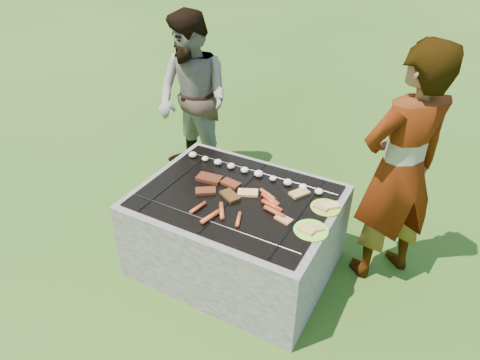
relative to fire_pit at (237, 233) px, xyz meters
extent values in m
plane|color=#214611|center=(0.00, 0.00, -0.28)|extent=(60.00, 60.00, 0.00)
cube|color=#A1988F|center=(0.00, 0.41, 0.02)|extent=(1.30, 0.18, 0.60)
cube|color=#9B938A|center=(0.00, -0.41, 0.02)|extent=(1.30, 0.18, 0.60)
cube|color=#9B9489|center=(-0.56, 0.00, 0.02)|extent=(0.18, 0.64, 0.60)
cube|color=#9D968B|center=(0.56, 0.00, 0.02)|extent=(0.18, 0.64, 0.60)
cube|color=black|center=(0.00, 0.00, -0.04)|extent=(0.94, 0.64, 0.48)
sphere|color=#FF5914|center=(0.00, 0.00, 0.18)|extent=(0.10, 0.10, 0.10)
cube|color=black|center=(0.00, 0.00, 0.32)|extent=(1.20, 0.90, 0.01)
cylinder|color=black|center=(-0.45, 0.00, 0.33)|extent=(0.01, 0.88, 0.01)
cylinder|color=black|center=(0.00, 0.00, 0.33)|extent=(0.01, 0.88, 0.01)
cylinder|color=black|center=(0.45, 0.00, 0.33)|extent=(0.01, 0.88, 0.01)
cylinder|color=black|center=(0.00, -0.32, 0.33)|extent=(1.18, 0.01, 0.01)
cylinder|color=black|center=(0.00, 0.32, 0.33)|extent=(1.18, 0.01, 0.01)
ellipsoid|color=beige|center=(-0.53, 0.27, 0.35)|extent=(0.06, 0.06, 0.04)
ellipsoid|color=white|center=(-0.42, 0.27, 0.35)|extent=(0.05, 0.05, 0.04)
ellipsoid|color=beige|center=(-0.31, 0.27, 0.35)|extent=(0.06, 0.06, 0.04)
ellipsoid|color=#F0E8CC|center=(-0.20, 0.27, 0.35)|extent=(0.06, 0.06, 0.04)
ellipsoid|color=white|center=(-0.08, 0.27, 0.35)|extent=(0.06, 0.06, 0.04)
ellipsoid|color=white|center=(0.03, 0.27, 0.35)|extent=(0.06, 0.06, 0.04)
ellipsoid|color=beige|center=(0.14, 0.27, 0.35)|extent=(0.05, 0.05, 0.03)
ellipsoid|color=white|center=(0.25, 0.27, 0.35)|extent=(0.06, 0.06, 0.04)
ellipsoid|color=#F0E1CC|center=(0.36, 0.27, 0.35)|extent=(0.06, 0.06, 0.04)
ellipsoid|color=white|center=(0.47, 0.27, 0.35)|extent=(0.06, 0.06, 0.04)
cube|color=maroon|center=(-0.25, 0.07, 0.34)|extent=(0.18, 0.12, 0.03)
cube|color=#8E3B19|center=(-0.09, 0.09, 0.34)|extent=(0.14, 0.09, 0.02)
cube|color=brown|center=(-0.19, -0.07, 0.34)|extent=(0.15, 0.14, 0.02)
cube|color=brown|center=(-0.02, -0.04, 0.34)|extent=(0.16, 0.14, 0.02)
cylinder|color=orange|center=(0.19, 0.09, 0.34)|extent=(0.14, 0.08, 0.03)
cylinder|color=red|center=(0.23, 0.04, 0.34)|extent=(0.15, 0.10, 0.03)
cylinder|color=#C64120|center=(0.27, -0.01, 0.34)|extent=(0.16, 0.07, 0.03)
cylinder|color=#D64523|center=(0.31, -0.06, 0.34)|extent=(0.16, 0.06, 0.03)
cylinder|color=red|center=(0.02, -0.21, 0.34)|extent=(0.11, 0.15, 0.03)
cylinder|color=orange|center=(0.15, -0.23, 0.34)|extent=(0.07, 0.13, 0.02)
cylinder|color=#D75423|center=(-0.13, -0.25, 0.34)|extent=(0.05, 0.14, 0.03)
cylinder|color=#EA4F26|center=(-0.01, -0.29, 0.34)|extent=(0.06, 0.16, 0.03)
cylinder|color=orange|center=(0.23, 0.05, 0.34)|extent=(0.14, 0.08, 0.03)
cube|color=#F5BE7D|center=(0.06, 0.05, 0.34)|extent=(0.15, 0.13, 0.02)
cube|color=tan|center=(0.38, -0.09, 0.34)|extent=(0.11, 0.08, 0.01)
cube|color=tan|center=(0.36, 0.21, 0.34)|extent=(0.13, 0.15, 0.02)
cylinder|color=yellow|center=(0.56, 0.15, 0.32)|extent=(0.24, 0.24, 0.01)
cube|color=tan|center=(0.54, 0.13, 0.34)|extent=(0.10, 0.07, 0.02)
cube|color=#F6DF7E|center=(0.59, 0.17, 0.34)|extent=(0.12, 0.11, 0.02)
cylinder|color=#CDFF3C|center=(0.56, -0.10, 0.32)|extent=(0.25, 0.25, 0.01)
cube|color=tan|center=(0.54, -0.12, 0.34)|extent=(0.11, 0.08, 0.02)
cube|color=tan|center=(0.59, -0.08, 0.34)|extent=(0.09, 0.09, 0.01)
imported|color=gray|center=(0.92, 0.45, 0.54)|extent=(0.69, 0.71, 1.65)
imported|color=#A7988B|center=(-0.94, 0.91, 0.48)|extent=(0.85, 0.72, 1.52)
camera|label=1|loc=(1.13, -2.00, 1.95)|focal=32.00mm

